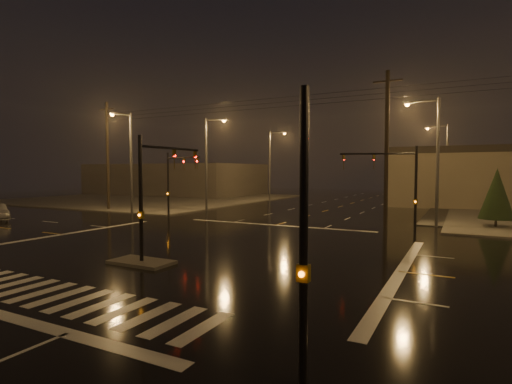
# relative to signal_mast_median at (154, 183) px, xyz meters

# --- Properties ---
(ground) EXTENTS (140.00, 140.00, 0.00)m
(ground) POSITION_rel_signal_mast_median_xyz_m (-0.00, 3.07, -3.75)
(ground) COLOR black
(ground) RESTS_ON ground
(sidewalk_nw) EXTENTS (36.00, 36.00, 0.12)m
(sidewalk_nw) POSITION_rel_signal_mast_median_xyz_m (-30.00, 33.07, -3.69)
(sidewalk_nw) COLOR #46433E
(sidewalk_nw) RESTS_ON ground
(median_island) EXTENTS (3.00, 1.60, 0.15)m
(median_island) POSITION_rel_signal_mast_median_xyz_m (-0.00, -0.93, -3.68)
(median_island) COLOR #46433E
(median_island) RESTS_ON ground
(crosswalk) EXTENTS (15.00, 2.60, 0.01)m
(crosswalk) POSITION_rel_signal_mast_median_xyz_m (-0.00, -5.93, -3.75)
(crosswalk) COLOR beige
(crosswalk) RESTS_ON ground
(stop_bar_far) EXTENTS (16.00, 0.50, 0.01)m
(stop_bar_far) POSITION_rel_signal_mast_median_xyz_m (-0.00, 14.07, -3.75)
(stop_bar_far) COLOR beige
(stop_bar_far) RESTS_ON ground
(commercial_block) EXTENTS (30.00, 18.00, 5.60)m
(commercial_block) POSITION_rel_signal_mast_median_xyz_m (-35.00, 45.07, -0.95)
(commercial_block) COLOR #3C3635
(commercial_block) RESTS_ON ground
(signal_mast_median) EXTENTS (0.25, 4.59, 6.00)m
(signal_mast_median) POSITION_rel_signal_mast_median_xyz_m (0.00, 0.00, 0.00)
(signal_mast_median) COLOR black
(signal_mast_median) RESTS_ON ground
(signal_mast_ne) EXTENTS (4.84, 1.86, 6.00)m
(signal_mast_ne) POSITION_rel_signal_mast_median_xyz_m (9.50, 13.21, 0.04)
(signal_mast_ne) COLOR black
(signal_mast_ne) RESTS_ON ground
(signal_mast_nw) EXTENTS (4.84, 1.86, 6.00)m
(signal_mast_nw) POSITION_rel_signal_mast_median_xyz_m (-9.50, 13.21, 0.04)
(signal_mast_nw) COLOR black
(signal_mast_nw) RESTS_ON ground
(signal_mast_se) EXTENTS (1.55, 3.87, 6.00)m
(signal_mast_se) POSITION_rel_signal_mast_median_xyz_m (10.23, -6.68, -0.04)
(signal_mast_se) COLOR black
(signal_mast_se) RESTS_ON ground
(streetlight_1) EXTENTS (2.77, 0.32, 10.00)m
(streetlight_1) POSITION_rel_signal_mast_median_xyz_m (-11.18, 21.07, 2.05)
(streetlight_1) COLOR #38383A
(streetlight_1) RESTS_ON ground
(streetlight_2) EXTENTS (2.77, 0.32, 10.00)m
(streetlight_2) POSITION_rel_signal_mast_median_xyz_m (-11.18, 37.07, 2.05)
(streetlight_2) COLOR #38383A
(streetlight_2) RESTS_ON ground
(streetlight_3) EXTENTS (2.77, 0.32, 10.00)m
(streetlight_3) POSITION_rel_signal_mast_median_xyz_m (11.18, 19.07, 2.05)
(streetlight_3) COLOR #38383A
(streetlight_3) RESTS_ON ground
(streetlight_4) EXTENTS (2.77, 0.32, 10.00)m
(streetlight_4) POSITION_rel_signal_mast_median_xyz_m (11.18, 39.07, 2.05)
(streetlight_4) COLOR #38383A
(streetlight_4) RESTS_ON ground
(streetlight_5) EXTENTS (0.32, 2.77, 10.00)m
(streetlight_5) POSITION_rel_signal_mast_median_xyz_m (-16.00, 14.26, 2.05)
(streetlight_5) COLOR #38383A
(streetlight_5) RESTS_ON ground
(utility_pole_0) EXTENTS (2.20, 0.32, 12.00)m
(utility_pole_0) POSITION_rel_signal_mast_median_xyz_m (-22.00, 17.07, 2.38)
(utility_pole_0) COLOR black
(utility_pole_0) RESTS_ON ground
(utility_pole_1) EXTENTS (2.20, 0.32, 12.00)m
(utility_pole_1) POSITION_rel_signal_mast_median_xyz_m (8.00, 17.07, 2.38)
(utility_pole_1) COLOR black
(utility_pole_1) RESTS_ON ground
(conifer_0) EXTENTS (2.48, 2.48, 4.57)m
(conifer_0) POSITION_rel_signal_mast_median_xyz_m (15.57, 20.37, -1.12)
(conifer_0) COLOR black
(conifer_0) RESTS_ON ground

